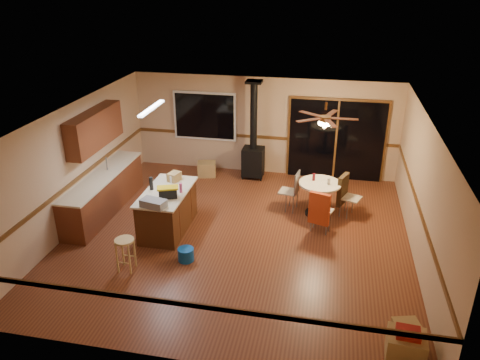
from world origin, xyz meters
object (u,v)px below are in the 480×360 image
(toolbox_grey, at_px, (154,203))
(box_corner_b, at_px, (406,331))
(box_corner_a, at_px, (406,346))
(blue_bucket, at_px, (186,254))
(toolbox_black, at_px, (168,193))
(chair_near, at_px, (320,208))
(bar_stool, at_px, (126,255))
(kitchen_island, at_px, (168,210))
(chair_left, at_px, (293,187))
(chair_right, at_px, (344,190))
(box_under_window, at_px, (207,169))
(dining_table, at_px, (319,193))
(wood_stove, at_px, (253,152))

(toolbox_grey, height_order, box_corner_b, toolbox_grey)
(box_corner_a, bearing_deg, blue_bucket, 155.40)
(toolbox_black, bearing_deg, chair_near, 13.45)
(toolbox_grey, height_order, bar_stool, toolbox_grey)
(kitchen_island, bearing_deg, box_corner_a, -31.84)
(chair_left, bearing_deg, chair_right, 1.73)
(box_corner_a, bearing_deg, chair_near, 113.00)
(chair_near, distance_m, box_corner_b, 3.24)
(chair_left, distance_m, chair_right, 1.13)
(kitchen_island, distance_m, chair_left, 2.87)
(blue_bucket, xyz_separation_m, box_under_window, (-0.67, 3.99, 0.06))
(dining_table, xyz_separation_m, box_under_window, (-3.05, 1.61, -0.34))
(chair_near, xyz_separation_m, box_corner_a, (1.38, -3.25, -0.39))
(dining_table, relative_size, box_corner_a, 1.76)
(kitchen_island, height_order, bar_stool, kitchen_island)
(dining_table, bearing_deg, toolbox_black, -151.73)
(toolbox_grey, relative_size, chair_near, 0.70)
(chair_left, bearing_deg, blue_bucket, -125.97)
(blue_bucket, relative_size, dining_table, 0.33)
(toolbox_black, distance_m, chair_left, 2.93)
(toolbox_grey, bearing_deg, dining_table, 33.21)
(chair_near, distance_m, chair_right, 1.10)
(chair_right, xyz_separation_m, box_corner_a, (0.89, -4.24, -0.39))
(kitchen_island, height_order, toolbox_black, toolbox_black)
(toolbox_black, bearing_deg, box_under_window, 91.58)
(toolbox_black, bearing_deg, box_corner_b, -25.88)
(toolbox_grey, height_order, box_corner_a, toolbox_grey)
(toolbox_black, bearing_deg, dining_table, 28.27)
(toolbox_black, bearing_deg, chair_right, 26.07)
(blue_bucket, bearing_deg, wood_stove, 82.03)
(wood_stove, relative_size, chair_left, 4.89)
(dining_table, bearing_deg, box_corner_a, -70.96)
(wood_stove, bearing_deg, chair_near, -54.70)
(wood_stove, height_order, toolbox_grey, wood_stove)
(chair_left, bearing_deg, wood_stove, 126.15)
(kitchen_island, height_order, wood_stove, wood_stove)
(box_corner_a, height_order, box_corner_b, box_corner_a)
(wood_stove, xyz_separation_m, blue_bucket, (-0.58, -4.12, -0.60))
(wood_stove, relative_size, toolbox_black, 6.99)
(dining_table, bearing_deg, toolbox_grey, -146.79)
(dining_table, xyz_separation_m, chair_near, (0.04, -0.87, 0.06))
(wood_stove, relative_size, toolbox_grey, 5.18)
(kitchen_island, bearing_deg, box_under_window, 88.90)
(dining_table, distance_m, box_corner_a, 4.37)
(chair_left, bearing_deg, chair_near, -56.22)
(kitchen_island, relative_size, box_corner_a, 3.15)
(kitchen_island, height_order, dining_table, kitchen_island)
(wood_stove, relative_size, box_corner_a, 4.72)
(wood_stove, bearing_deg, dining_table, -43.91)
(box_under_window, xyz_separation_m, box_corner_b, (4.53, -5.36, -0.04))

